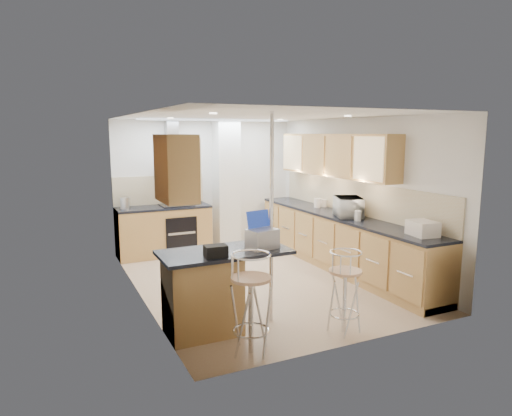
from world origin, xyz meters
name	(u,v)px	position (x,y,z in m)	size (l,w,h in m)	color
ground	(259,280)	(0.00, 0.00, 0.00)	(4.80, 4.80, 0.00)	tan
room_shell	(267,178)	(0.32, 0.38, 1.54)	(3.64, 4.84, 2.51)	white
right_counter	(339,241)	(1.50, 0.00, 0.46)	(0.63, 4.40, 0.92)	tan
back_counter	(164,231)	(-0.95, 2.10, 0.46)	(1.70, 0.63, 0.92)	tan
peninsula	(225,290)	(-1.12, -1.45, 0.48)	(1.47, 0.72, 0.94)	tan
microwave	(349,207)	(1.48, -0.25, 1.08)	(0.58, 0.39, 0.32)	white
laptop	(262,239)	(-0.69, -1.54, 1.05)	(0.33, 0.25, 0.23)	gray
bag	(216,251)	(-1.31, -1.66, 1.00)	(0.24, 0.17, 0.13)	black
bar_stool_near	(251,303)	(-1.09, -2.10, 0.53)	(0.44, 0.44, 1.07)	tan
bar_stool_end	(345,292)	(0.08, -2.10, 0.48)	(0.39, 0.39, 0.96)	tan
jar_a	(317,203)	(1.54, 0.76, 1.00)	(0.12, 0.12, 0.17)	white
jar_b	(324,203)	(1.69, 0.77, 0.99)	(0.11, 0.11, 0.14)	white
jar_c	(353,209)	(1.66, -0.13, 1.02)	(0.14, 0.14, 0.19)	beige
jar_d	(358,216)	(1.41, -0.58, 1.00)	(0.10, 0.10, 0.16)	white
bread_bin	(423,228)	(1.54, -1.77, 1.02)	(0.29, 0.37, 0.19)	white
kettle	(125,203)	(-1.63, 2.10, 1.02)	(0.16, 0.16, 0.21)	#B7B9BC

